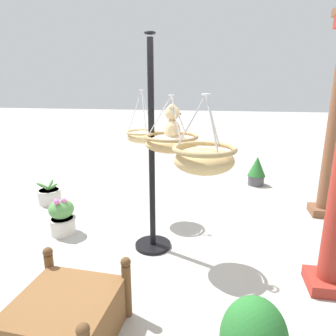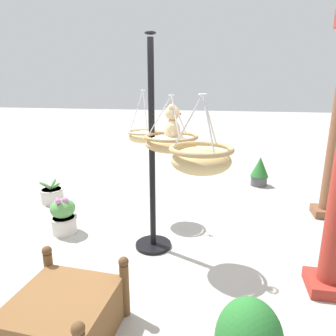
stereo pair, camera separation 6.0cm
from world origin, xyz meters
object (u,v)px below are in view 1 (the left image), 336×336
(display_pole_central, at_px, (152,188))
(hanging_basket_right_low, at_px, (204,158))
(potted_plant_fern_front, at_px, (62,217))
(potted_plant_small_succulent, at_px, (257,171))
(greenhouse_pillar_far_back, at_px, (335,123))
(potted_plant_bushy_green, at_px, (49,195))
(hanging_basket_with_teddy, at_px, (171,142))
(wooden_planter_box, at_px, (66,318))
(hanging_basket_left_high, at_px, (142,136))
(teddy_bear, at_px, (173,126))

(display_pole_central, bearing_deg, hanging_basket_right_low, 28.12)
(potted_plant_fern_front, relative_size, potted_plant_small_succulent, 0.91)
(greenhouse_pillar_far_back, xyz_separation_m, potted_plant_bushy_green, (0.29, -4.41, -1.27))
(hanging_basket_with_teddy, xyz_separation_m, wooden_planter_box, (1.37, -0.60, -1.14))
(potted_plant_fern_front, bearing_deg, potted_plant_small_succulent, 132.60)
(hanging_basket_right_low, distance_m, greenhouse_pillar_far_back, 3.14)
(display_pole_central, xyz_separation_m, greenhouse_pillar_far_back, (-1.39, 2.38, 0.64))
(display_pole_central, relative_size, wooden_planter_box, 2.87)
(display_pole_central, distance_m, hanging_basket_left_high, 1.03)
(display_pole_central, height_order, potted_plant_small_succulent, display_pole_central)
(hanging_basket_left_high, height_order, potted_plant_small_succulent, hanging_basket_left_high)
(hanging_basket_left_high, bearing_deg, potted_plant_bushy_green, -98.16)
(wooden_planter_box, bearing_deg, teddy_bear, 155.61)
(teddy_bear, bearing_deg, potted_plant_fern_front, -100.23)
(hanging_basket_with_teddy, height_order, hanging_basket_right_low, hanging_basket_right_low)
(potted_plant_fern_front, bearing_deg, hanging_basket_left_high, 127.57)
(wooden_planter_box, xyz_separation_m, potted_plant_small_succulent, (-4.21, 1.87, 0.07))
(display_pole_central, xyz_separation_m, hanging_basket_right_low, (1.23, 0.66, 0.68))
(hanging_basket_with_teddy, xyz_separation_m, teddy_bear, (-0.00, 0.02, 0.17))
(teddy_bear, height_order, potted_plant_bushy_green, teddy_bear)
(display_pole_central, relative_size, hanging_basket_right_low, 4.50)
(display_pole_central, height_order, potted_plant_bushy_green, display_pole_central)
(hanging_basket_right_low, distance_m, wooden_planter_box, 1.62)
(greenhouse_pillar_far_back, bearing_deg, hanging_basket_left_high, -78.71)
(hanging_basket_right_low, relative_size, greenhouse_pillar_far_back, 0.19)
(hanging_basket_right_low, bearing_deg, potted_plant_small_succulent, 167.62)
(potted_plant_bushy_green, bearing_deg, potted_plant_fern_front, 38.15)
(hanging_basket_left_high, distance_m, hanging_basket_right_low, 2.31)
(hanging_basket_left_high, xyz_separation_m, greenhouse_pillar_far_back, (-0.54, 2.70, 0.18))
(display_pole_central, distance_m, teddy_bear, 0.82)
(hanging_basket_with_teddy, bearing_deg, potted_plant_bushy_green, -118.69)
(display_pole_central, distance_m, hanging_basket_right_low, 1.55)
(teddy_bear, bearing_deg, greenhouse_pillar_far_back, 126.22)
(hanging_basket_left_high, xyz_separation_m, potted_plant_small_succulent, (-1.83, 1.84, -0.95))
(display_pole_central, xyz_separation_m, hanging_basket_left_high, (-0.85, -0.33, 0.47))
(hanging_basket_left_high, bearing_deg, greenhouse_pillar_far_back, 101.29)
(greenhouse_pillar_far_back, distance_m, potted_plant_bushy_green, 4.60)
(potted_plant_fern_front, xyz_separation_m, potted_plant_small_succulent, (-2.56, 2.78, 0.05))
(wooden_planter_box, height_order, potted_plant_bushy_green, wooden_planter_box)
(potted_plant_fern_front, distance_m, potted_plant_small_succulent, 3.78)
(hanging_basket_left_high, relative_size, potted_plant_fern_front, 1.40)
(hanging_basket_left_high, relative_size, potted_plant_bushy_green, 1.77)
(potted_plant_bushy_green, bearing_deg, display_pole_central, 61.60)
(hanging_basket_right_low, height_order, potted_plant_small_succulent, hanging_basket_right_low)
(teddy_bear, relative_size, potted_plant_fern_front, 0.76)
(hanging_basket_left_high, distance_m, greenhouse_pillar_far_back, 2.76)
(display_pole_central, relative_size, greenhouse_pillar_far_back, 0.84)
(hanging_basket_with_teddy, height_order, potted_plant_bushy_green, hanging_basket_with_teddy)
(hanging_basket_right_low, relative_size, wooden_planter_box, 0.64)
(teddy_bear, height_order, hanging_basket_right_low, hanging_basket_right_low)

